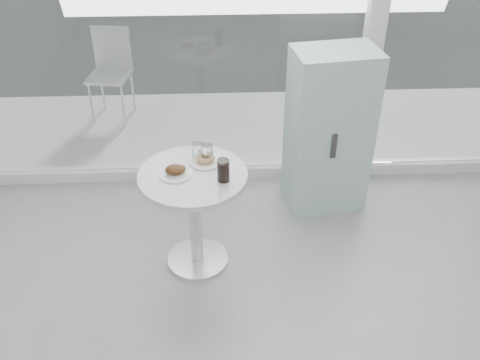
{
  "coord_description": "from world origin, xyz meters",
  "views": [
    {
      "loc": [
        -0.32,
        -0.98,
        2.72
      ],
      "look_at": [
        -0.2,
        1.7,
        0.85
      ],
      "focal_mm": 40.0,
      "sensor_mm": 36.0,
      "label": 1
    }
  ],
  "objects_px": {
    "patio_chair": "(111,67)",
    "plate_donut": "(206,160)",
    "water_tumbler_b": "(207,154)",
    "cola_glass": "(223,171)",
    "plate_fritter": "(176,171)",
    "water_tumbler_a": "(198,152)",
    "mint_cabinet": "(329,132)",
    "main_table": "(194,201)"
  },
  "relations": [
    {
      "from": "patio_chair",
      "to": "plate_donut",
      "type": "distance_m",
      "value": 2.36
    },
    {
      "from": "plate_donut",
      "to": "water_tumbler_b",
      "type": "xyz_separation_m",
      "value": [
        0.01,
        0.02,
        0.04
      ]
    },
    {
      "from": "patio_chair",
      "to": "cola_glass",
      "type": "height_order",
      "value": "patio_chair"
    },
    {
      "from": "plate_fritter",
      "to": "plate_donut",
      "type": "distance_m",
      "value": 0.23
    },
    {
      "from": "water_tumbler_a",
      "to": "cola_glass",
      "type": "xyz_separation_m",
      "value": [
        0.17,
        -0.27,
        0.02
      ]
    },
    {
      "from": "cola_glass",
      "to": "patio_chair",
      "type": "bearing_deg",
      "value": 115.11
    },
    {
      "from": "mint_cabinet",
      "to": "water_tumbler_b",
      "type": "bearing_deg",
      "value": -158.04
    },
    {
      "from": "mint_cabinet",
      "to": "patio_chair",
      "type": "bearing_deg",
      "value": 132.63
    },
    {
      "from": "plate_fritter",
      "to": "plate_donut",
      "type": "relative_size",
      "value": 1.01
    },
    {
      "from": "plate_donut",
      "to": "cola_glass",
      "type": "relative_size",
      "value": 1.41
    },
    {
      "from": "patio_chair",
      "to": "mint_cabinet",
      "type": "bearing_deg",
      "value": -29.59
    },
    {
      "from": "main_table",
      "to": "water_tumbler_a",
      "type": "distance_m",
      "value": 0.33
    },
    {
      "from": "main_table",
      "to": "water_tumbler_b",
      "type": "xyz_separation_m",
      "value": [
        0.1,
        0.15,
        0.28
      ]
    },
    {
      "from": "patio_chair",
      "to": "plate_donut",
      "type": "bearing_deg",
      "value": -55.66
    },
    {
      "from": "mint_cabinet",
      "to": "patio_chair",
      "type": "distance_m",
      "value": 2.49
    },
    {
      "from": "plate_donut",
      "to": "patio_chair",
      "type": "bearing_deg",
      "value": 114.79
    },
    {
      "from": "mint_cabinet",
      "to": "water_tumbler_a",
      "type": "xyz_separation_m",
      "value": [
        -1.0,
        -0.5,
        0.16
      ]
    },
    {
      "from": "main_table",
      "to": "cola_glass",
      "type": "xyz_separation_m",
      "value": [
        0.2,
        -0.08,
        0.29
      ]
    },
    {
      "from": "plate_fritter",
      "to": "plate_donut",
      "type": "xyz_separation_m",
      "value": [
        0.19,
        0.14,
        -0.01
      ]
    },
    {
      "from": "main_table",
      "to": "cola_glass",
      "type": "bearing_deg",
      "value": -22.9
    },
    {
      "from": "patio_chair",
      "to": "plate_fritter",
      "type": "relative_size",
      "value": 4.19
    },
    {
      "from": "patio_chair",
      "to": "cola_glass",
      "type": "bearing_deg",
      "value": -55.34
    },
    {
      "from": "main_table",
      "to": "mint_cabinet",
      "type": "relative_size",
      "value": 0.58
    },
    {
      "from": "main_table",
      "to": "water_tumbler_b",
      "type": "bearing_deg",
      "value": 56.99
    },
    {
      "from": "water_tumbler_b",
      "to": "mint_cabinet",
      "type": "bearing_deg",
      "value": 30.19
    },
    {
      "from": "main_table",
      "to": "patio_chair",
      "type": "relative_size",
      "value": 0.85
    },
    {
      "from": "main_table",
      "to": "plate_fritter",
      "type": "distance_m",
      "value": 0.27
    },
    {
      "from": "plate_fritter",
      "to": "patio_chair",
      "type": "bearing_deg",
      "value": 109.29
    },
    {
      "from": "mint_cabinet",
      "to": "cola_glass",
      "type": "distance_m",
      "value": 1.15
    },
    {
      "from": "plate_fritter",
      "to": "water_tumbler_a",
      "type": "distance_m",
      "value": 0.24
    },
    {
      "from": "main_table",
      "to": "mint_cabinet",
      "type": "distance_m",
      "value": 1.24
    },
    {
      "from": "main_table",
      "to": "water_tumbler_a",
      "type": "relative_size",
      "value": 6.72
    },
    {
      "from": "patio_chair",
      "to": "water_tumbler_b",
      "type": "bearing_deg",
      "value": -55.23
    },
    {
      "from": "patio_chair",
      "to": "cola_glass",
      "type": "distance_m",
      "value": 2.6
    },
    {
      "from": "mint_cabinet",
      "to": "plate_fritter",
      "type": "xyz_separation_m",
      "value": [
        -1.14,
        -0.69,
        0.13
      ]
    },
    {
      "from": "plate_fritter",
      "to": "mint_cabinet",
      "type": "bearing_deg",
      "value": 31.46
    },
    {
      "from": "main_table",
      "to": "water_tumbler_b",
      "type": "distance_m",
      "value": 0.33
    },
    {
      "from": "mint_cabinet",
      "to": "water_tumbler_a",
      "type": "bearing_deg",
      "value": -161.56
    },
    {
      "from": "main_table",
      "to": "patio_chair",
      "type": "distance_m",
      "value": 2.43
    },
    {
      "from": "water_tumbler_b",
      "to": "cola_glass",
      "type": "height_order",
      "value": "cola_glass"
    },
    {
      "from": "main_table",
      "to": "plate_fritter",
      "type": "bearing_deg",
      "value": -177.9
    },
    {
      "from": "plate_donut",
      "to": "cola_glass",
      "type": "height_order",
      "value": "cola_glass"
    }
  ]
}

